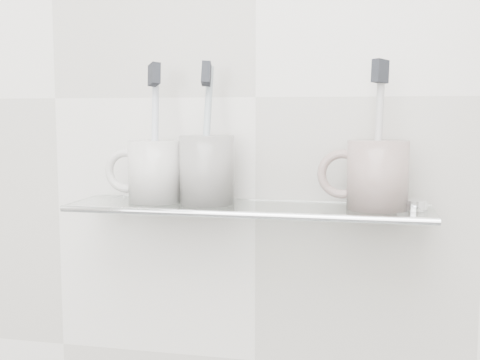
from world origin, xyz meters
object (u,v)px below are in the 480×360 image
(mug_center, at_px, (207,170))
(shelf_glass, at_px, (247,208))
(mug_right, at_px, (378,175))
(mug_left, at_px, (156,171))

(mug_center, bearing_deg, shelf_glass, -3.01)
(mug_center, xyz_separation_m, mug_right, (0.23, 0.00, -0.00))
(mug_center, bearing_deg, mug_right, 1.86)
(mug_left, relative_size, mug_center, 0.92)
(mug_right, bearing_deg, shelf_glass, 171.38)
(shelf_glass, height_order, mug_left, mug_left)
(shelf_glass, xyz_separation_m, mug_left, (-0.13, 0.00, 0.05))
(mug_left, xyz_separation_m, mug_center, (0.08, 0.00, 0.00))
(mug_left, bearing_deg, mug_right, -11.58)
(mug_right, bearing_deg, mug_left, 169.75)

